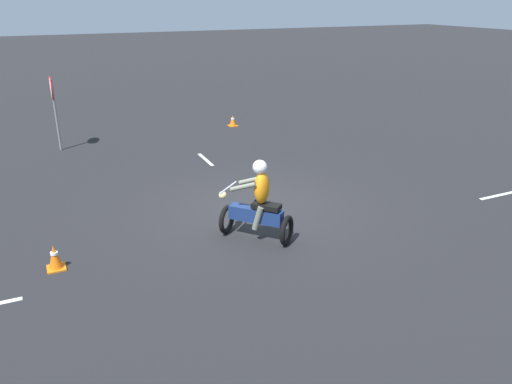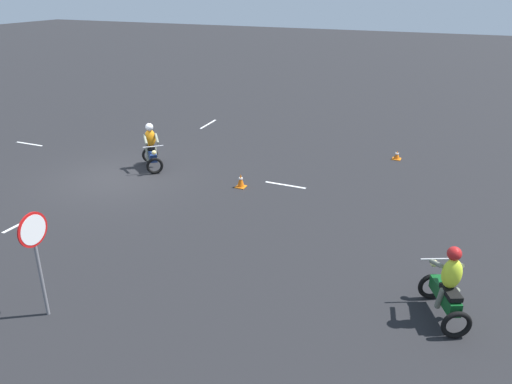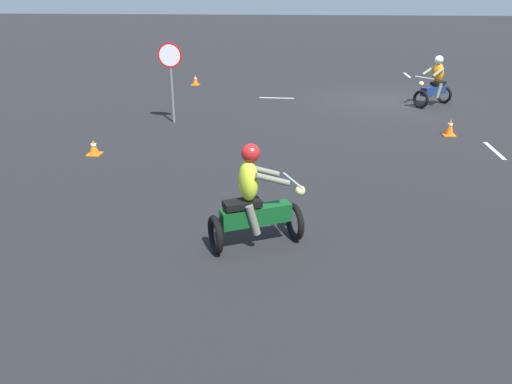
# 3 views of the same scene
# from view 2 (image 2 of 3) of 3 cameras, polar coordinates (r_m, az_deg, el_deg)

# --- Properties ---
(ground_plane) EXTENTS (120.00, 120.00, 0.00)m
(ground_plane) POSITION_cam_2_polar(r_m,az_deg,el_deg) (18.02, -15.94, 1.54)
(ground_plane) COLOR black
(motorcycle_rider_foreground) EXTENTS (1.44, 1.38, 1.66)m
(motorcycle_rider_foreground) POSITION_cam_2_polar(r_m,az_deg,el_deg) (18.48, -11.88, 4.87)
(motorcycle_rider_foreground) COLOR black
(motorcycle_rider_foreground) RESTS_ON ground
(motorcycle_rider_background) EXTENTS (1.53, 1.15, 1.66)m
(motorcycle_rider_background) POSITION_cam_2_polar(r_m,az_deg,el_deg) (10.72, 21.01, -10.15)
(motorcycle_rider_background) COLOR black
(motorcycle_rider_background) RESTS_ON ground
(stop_sign) EXTENTS (0.70, 0.08, 2.30)m
(stop_sign) POSITION_cam_2_polar(r_m,az_deg,el_deg) (10.55, -23.91, -5.48)
(stop_sign) COLOR slate
(stop_sign) RESTS_ON ground
(traffic_cone_near_right) EXTENTS (0.32, 0.32, 0.33)m
(traffic_cone_near_right) POSITION_cam_2_polar(r_m,az_deg,el_deg) (19.90, 15.80, 4.06)
(traffic_cone_near_right) COLOR orange
(traffic_cone_near_right) RESTS_ON ground
(traffic_cone_mid_left) EXTENTS (0.32, 0.32, 0.46)m
(traffic_cone_mid_left) POSITION_cam_2_polar(r_m,az_deg,el_deg) (16.49, -1.75, 1.28)
(traffic_cone_mid_left) COLOR orange
(traffic_cone_mid_left) RESTS_ON ground
(lane_stripe_e) EXTENTS (1.27, 0.12, 0.01)m
(lane_stripe_e) POSITION_cam_2_polar(r_m,az_deg,el_deg) (15.58, -25.25, -3.27)
(lane_stripe_e) COLOR silver
(lane_stripe_e) RESTS_ON ground
(lane_stripe_n) EXTENTS (0.11, 1.44, 0.01)m
(lane_stripe_n) POSITION_cam_2_polar(r_m,az_deg,el_deg) (16.76, 3.38, 0.81)
(lane_stripe_n) COLOR silver
(lane_stripe_n) RESTS_ON ground
(lane_stripe_w) EXTENTS (1.70, 0.20, 0.01)m
(lane_stripe_w) POSITION_cam_2_polar(r_m,az_deg,el_deg) (24.19, -5.48, 7.73)
(lane_stripe_w) COLOR silver
(lane_stripe_w) RESTS_ON ground
(lane_stripe_s) EXTENTS (0.11, 1.41, 0.01)m
(lane_stripe_s) POSITION_cam_2_polar(r_m,az_deg,el_deg) (23.13, -24.49, 5.03)
(lane_stripe_s) COLOR silver
(lane_stripe_s) RESTS_ON ground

